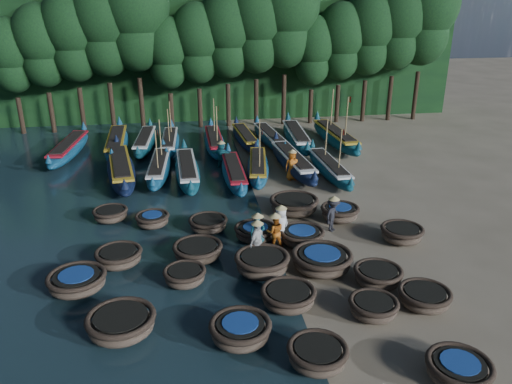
{
  "coord_description": "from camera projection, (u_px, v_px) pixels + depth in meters",
  "views": [
    {
      "loc": [
        -3.67,
        -20.21,
        10.2
      ],
      "look_at": [
        -0.35,
        1.82,
        1.3
      ],
      "focal_mm": 35.0,
      "sensor_mm": 36.0,
      "label": 1
    }
  ],
  "objects": [
    {
      "name": "ground",
      "position": [
        269.0,
        232.0,
        22.85
      ],
      "size": [
        120.0,
        120.0,
        0.0
      ],
      "primitive_type": "plane",
      "color": "gray",
      "rests_on": "ground"
    },
    {
      "name": "foliage_wall",
      "position": [
        222.0,
        59.0,
        42.58
      ],
      "size": [
        40.0,
        3.0,
        10.0
      ],
      "primitive_type": "cube",
      "color": "black",
      "rests_on": "ground"
    },
    {
      "name": "coracle_3",
      "position": [
        317.0,
        355.0,
        14.52
      ],
      "size": [
        2.1,
        2.1,
        0.71
      ],
      "rotation": [
        0.0,
        0.0,
        -0.31
      ],
      "color": "brown",
      "rests_on": "ground"
    },
    {
      "name": "coracle_4",
      "position": [
        459.0,
        370.0,
        13.95
      ],
      "size": [
        1.88,
        1.88,
        0.68
      ],
      "rotation": [
        0.0,
        0.0,
        0.08
      ],
      "color": "brown",
      "rests_on": "ground"
    },
    {
      "name": "coracle_5",
      "position": [
        121.0,
        323.0,
        15.86
      ],
      "size": [
        2.63,
        2.63,
        0.76
      ],
      "rotation": [
        0.0,
        0.0,
        0.32
      ],
      "color": "brown",
      "rests_on": "ground"
    },
    {
      "name": "coracle_6",
      "position": [
        240.0,
        330.0,
        15.52
      ],
      "size": [
        2.13,
        2.13,
        0.74
      ],
      "rotation": [
        0.0,
        0.0,
        -0.19
      ],
      "color": "brown",
      "rests_on": "ground"
    },
    {
      "name": "coracle_7",
      "position": [
        288.0,
        297.0,
        17.3
      ],
      "size": [
        1.98,
        1.98,
        0.71
      ],
      "rotation": [
        0.0,
        0.0,
        -0.1
      ],
      "color": "brown",
      "rests_on": "ground"
    },
    {
      "name": "coracle_8",
      "position": [
        373.0,
        307.0,
        16.76
      ],
      "size": [
        1.94,
        1.94,
        0.67
      ],
      "rotation": [
        0.0,
        0.0,
        -0.29
      ],
      "color": "brown",
      "rests_on": "ground"
    },
    {
      "name": "coracle_9",
      "position": [
        424.0,
        297.0,
        17.31
      ],
      "size": [
        2.0,
        2.0,
        0.67
      ],
      "rotation": [
        0.0,
        0.0,
        -0.19
      ],
      "color": "brown",
      "rests_on": "ground"
    },
    {
      "name": "coracle_10",
      "position": [
        77.0,
        281.0,
        18.22
      ],
      "size": [
        2.22,
        2.22,
        0.71
      ],
      "rotation": [
        0.0,
        0.0,
        0.11
      ],
      "color": "brown",
      "rests_on": "ground"
    },
    {
      "name": "coracle_11",
      "position": [
        185.0,
        276.0,
        18.65
      ],
      "size": [
        1.86,
        1.86,
        0.65
      ],
      "rotation": [
        0.0,
        0.0,
        -0.3
      ],
      "color": "brown",
      "rests_on": "ground"
    },
    {
      "name": "coracle_12",
      "position": [
        262.0,
        263.0,
        19.29
      ],
      "size": [
        2.17,
        2.17,
        0.85
      ],
      "rotation": [
        0.0,
        0.0,
        0.01
      ],
      "color": "brown",
      "rests_on": "ground"
    },
    {
      "name": "coracle_13",
      "position": [
        322.0,
        260.0,
        19.55
      ],
      "size": [
        2.58,
        2.58,
        0.8
      ],
      "rotation": [
        0.0,
        0.0,
        0.16
      ],
      "color": "brown",
      "rests_on": "ground"
    },
    {
      "name": "coracle_14",
      "position": [
        378.0,
        276.0,
        18.6
      ],
      "size": [
        1.85,
        1.85,
        0.7
      ],
      "rotation": [
        0.0,
        0.0,
        -0.04
      ],
      "color": "brown",
      "rests_on": "ground"
    },
    {
      "name": "coracle_15",
      "position": [
        119.0,
        257.0,
        19.94
      ],
      "size": [
        2.16,
        2.16,
        0.7
      ],
      "rotation": [
        0.0,
        0.0,
        -0.28
      ],
      "color": "brown",
      "rests_on": "ground"
    },
    {
      "name": "coracle_16",
      "position": [
        198.0,
        251.0,
        20.41
      ],
      "size": [
        2.36,
        2.36,
        0.69
      ],
      "rotation": [
        0.0,
        0.0,
        0.27
      ],
      "color": "brown",
      "rests_on": "ground"
    },
    {
      "name": "coracle_17",
      "position": [
        256.0,
        232.0,
        22.08
      ],
      "size": [
        2.06,
        2.06,
        0.64
      ],
      "rotation": [
        0.0,
        0.0,
        0.18
      ],
      "color": "brown",
      "rests_on": "ground"
    },
    {
      "name": "coracle_18",
      "position": [
        302.0,
        236.0,
        21.65
      ],
      "size": [
        2.3,
        2.3,
        0.69
      ],
      "rotation": [
        0.0,
        0.0,
        0.28
      ],
      "color": "brown",
      "rests_on": "ground"
    },
    {
      "name": "coracle_19",
      "position": [
        402.0,
        233.0,
        21.84
      ],
      "size": [
        2.01,
        2.01,
        0.72
      ],
      "rotation": [
        0.0,
        0.0,
        0.17
      ],
      "color": "brown",
      "rests_on": "ground"
    },
    {
      "name": "coracle_20",
      "position": [
        111.0,
        214.0,
        23.85
      ],
      "size": [
        1.99,
        1.99,
        0.64
      ],
      "rotation": [
        0.0,
        0.0,
        0.37
      ],
      "color": "brown",
      "rests_on": "ground"
    },
    {
      "name": "coracle_21",
      "position": [
        152.0,
        220.0,
        23.27
      ],
      "size": [
        1.78,
        1.78,
        0.64
      ],
      "rotation": [
        0.0,
        0.0,
        0.25
      ],
      "color": "brown",
      "rests_on": "ground"
    },
    {
      "name": "coracle_22",
      "position": [
        208.0,
        224.0,
        22.84
      ],
      "size": [
        2.06,
        2.06,
        0.66
      ],
      "rotation": [
        0.0,
        0.0,
        -0.29
      ],
      "color": "brown",
      "rests_on": "ground"
    },
    {
      "name": "coracle_23",
      "position": [
        294.0,
        205.0,
        24.69
      ],
      "size": [
        2.99,
        2.99,
        0.81
      ],
      "rotation": [
        0.0,
        0.0,
        -0.41
      ],
      "color": "brown",
      "rests_on": "ground"
    },
    {
      "name": "coracle_24",
      "position": [
        340.0,
        212.0,
        23.87
      ],
      "size": [
        2.14,
        2.14,
        0.75
      ],
      "rotation": [
        0.0,
        0.0,
        -0.31
      ],
      "color": "brown",
      "rests_on": "ground"
    },
    {
      "name": "long_boat_2",
      "position": [
        121.0,
        169.0,
        29.34
      ],
      "size": [
        2.86,
        8.86,
        1.58
      ],
      "rotation": [
        0.0,
        0.0,
        0.15
      ],
      "color": "black",
      "rests_on": "ground"
    },
    {
      "name": "long_boat_3",
      "position": [
        159.0,
        168.0,
        29.79
      ],
      "size": [
        1.74,
        7.49,
        3.19
      ],
      "rotation": [
        0.0,
        0.0,
        -0.06
      ],
      "color": "navy",
      "rests_on": "ground"
    },
    {
      "name": "long_boat_4",
      "position": [
        187.0,
        170.0,
        29.3
      ],
      "size": [
        1.64,
        7.98,
        1.41
      ],
      "rotation": [
        0.0,
        0.0,
        0.03
      ],
      "color": "#0E3F50",
      "rests_on": "ground"
    },
    {
      "name": "long_boat_5",
      "position": [
        234.0,
        172.0,
        29.0
      ],
      "size": [
        1.3,
        7.46,
        1.31
      ],
      "rotation": [
        0.0,
        0.0,
        -0.0
      ],
      "color": "navy",
      "rests_on": "ground"
    },
    {
      "name": "long_boat_6",
      "position": [
        258.0,
        167.0,
        30.0
      ],
      "size": [
        2.34,
        7.32,
        3.14
      ],
      "rotation": [
        0.0,
        0.0,
        -0.15
      ],
      "color": "navy",
      "rests_on": "ground"
    },
    {
      "name": "long_boat_7",
      "position": [
        293.0,
        162.0,
        30.64
      ],
      "size": [
        2.11,
        8.38,
        1.48
      ],
      "rotation": [
        0.0,
        0.0,
        0.08
      ],
      "color": "black",
      "rests_on": "ground"
    },
    {
      "name": "long_boat_8",
      "position": [
        329.0,
        168.0,
        29.75
      ],
      "size": [
        1.58,
        7.55,
        3.21
      ],
      "rotation": [
        0.0,
        0.0,
        0.04
      ],
      "color": "#0E3F50",
      "rests_on": "ground"
    },
    {
      "name": "long_boat_9",
      "position": [
        69.0,
        148.0,
        33.31
      ],
      "size": [
        2.2,
        8.22,
        1.45
      ],
      "rotation": [
        0.0,
        0.0,
        -0.1
      ],
      "color": "navy",
      "rests_on": "ground"
    },
    {
      "name": "long_boat_10",
      "position": [
        117.0,
        143.0,
        34.43
      ],
      "size": [
        1.89,
        8.68,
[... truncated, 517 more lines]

